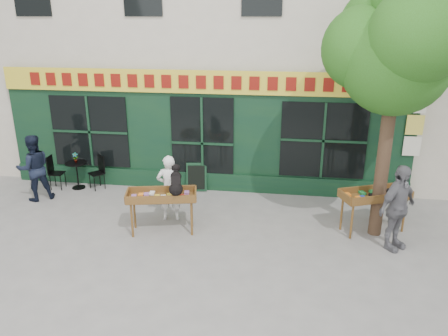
{
  "coord_description": "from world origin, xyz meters",
  "views": [
    {
      "loc": [
        2.23,
        -8.87,
        4.62
      ],
      "look_at": [
        0.86,
        0.5,
        1.31
      ],
      "focal_mm": 35.0,
      "sensor_mm": 36.0,
      "label": 1
    }
  ],
  "objects_px": {
    "dog": "(176,180)",
    "book_cart_right": "(375,197)",
    "man_right": "(397,208)",
    "man_left": "(34,168)",
    "woman": "(169,188)",
    "bistro_table": "(77,170)",
    "book_cart_center": "(162,198)"
  },
  "relations": [
    {
      "from": "book_cart_center",
      "to": "man_right",
      "type": "height_order",
      "value": "man_right"
    },
    {
      "from": "man_right",
      "to": "man_left",
      "type": "height_order",
      "value": "man_right"
    },
    {
      "from": "book_cart_right",
      "to": "dog",
      "type": "bearing_deg",
      "value": 167.6
    },
    {
      "from": "man_left",
      "to": "man_right",
      "type": "bearing_deg",
      "value": 132.18
    },
    {
      "from": "book_cart_center",
      "to": "man_right",
      "type": "bearing_deg",
      "value": -12.5
    },
    {
      "from": "book_cart_right",
      "to": "book_cart_center",
      "type": "bearing_deg",
      "value": 166.26
    },
    {
      "from": "dog",
      "to": "man_right",
      "type": "bearing_deg",
      "value": -11.9
    },
    {
      "from": "woman",
      "to": "man_right",
      "type": "xyz_separation_m",
      "value": [
        4.96,
        -0.67,
        0.12
      ]
    },
    {
      "from": "dog",
      "to": "man_right",
      "type": "distance_m",
      "value": 4.63
    },
    {
      "from": "book_cart_right",
      "to": "man_right",
      "type": "relative_size",
      "value": 0.89
    },
    {
      "from": "man_right",
      "to": "book_cart_center",
      "type": "bearing_deg",
      "value": 137.13
    },
    {
      "from": "book_cart_center",
      "to": "man_left",
      "type": "height_order",
      "value": "man_left"
    },
    {
      "from": "book_cart_center",
      "to": "dog",
      "type": "bearing_deg",
      "value": -20.35
    },
    {
      "from": "bistro_table",
      "to": "dog",
      "type": "bearing_deg",
      "value": -33.14
    },
    {
      "from": "dog",
      "to": "bistro_table",
      "type": "relative_size",
      "value": 0.79
    },
    {
      "from": "dog",
      "to": "book_cart_right",
      "type": "bearing_deg",
      "value": -2.03
    },
    {
      "from": "book_cart_right",
      "to": "bistro_table",
      "type": "distance_m",
      "value": 7.9
    },
    {
      "from": "man_left",
      "to": "dog",
      "type": "bearing_deg",
      "value": 122.75
    },
    {
      "from": "book_cart_right",
      "to": "woman",
      "type": "bearing_deg",
      "value": 158.34
    },
    {
      "from": "woman",
      "to": "man_left",
      "type": "xyz_separation_m",
      "value": [
        -3.79,
        0.65,
        0.08
      ]
    },
    {
      "from": "dog",
      "to": "book_cart_right",
      "type": "xyz_separation_m",
      "value": [
        4.31,
        0.78,
        -0.47
      ]
    },
    {
      "from": "woman",
      "to": "man_right",
      "type": "bearing_deg",
      "value": 160.04
    },
    {
      "from": "book_cart_center",
      "to": "woman",
      "type": "distance_m",
      "value": 0.65
    },
    {
      "from": "woman",
      "to": "dog",
      "type": "bearing_deg",
      "value": 104.34
    },
    {
      "from": "book_cart_center",
      "to": "man_right",
      "type": "distance_m",
      "value": 4.97
    },
    {
      "from": "woman",
      "to": "bistro_table",
      "type": "height_order",
      "value": "woman"
    },
    {
      "from": "book_cart_right",
      "to": "bistro_table",
      "type": "height_order",
      "value": "book_cart_right"
    },
    {
      "from": "dog",
      "to": "book_cart_right",
      "type": "height_order",
      "value": "dog"
    },
    {
      "from": "dog",
      "to": "book_cart_right",
      "type": "distance_m",
      "value": 4.41
    },
    {
      "from": "dog",
      "to": "man_left",
      "type": "distance_m",
      "value": 4.38
    },
    {
      "from": "book_cart_right",
      "to": "man_right",
      "type": "bearing_deg",
      "value": -90.78
    },
    {
      "from": "man_right",
      "to": "man_left",
      "type": "relative_size",
      "value": 1.04
    }
  ]
}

